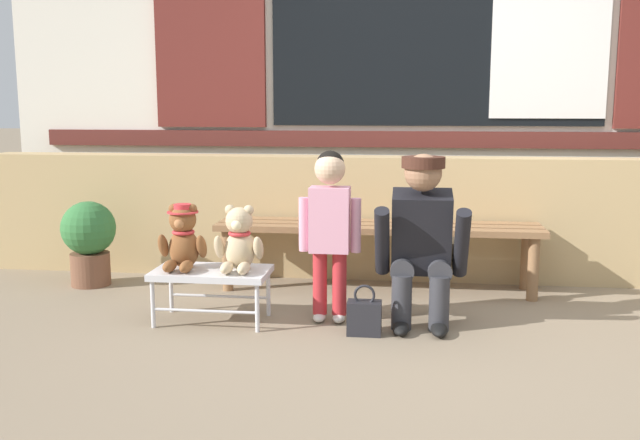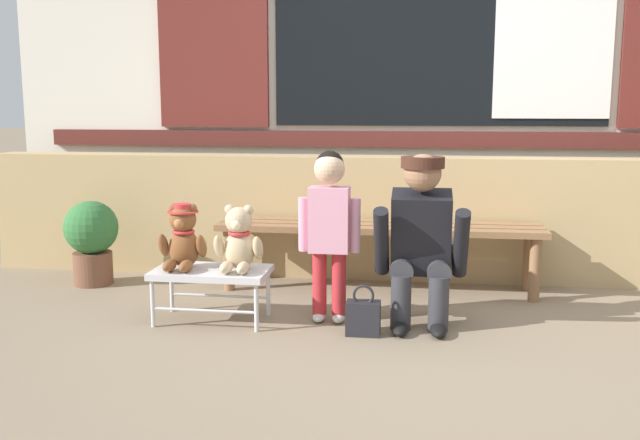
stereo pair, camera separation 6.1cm
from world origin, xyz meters
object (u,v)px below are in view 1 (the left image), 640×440
potted_plant (89,238)px  wooden_bench_long (378,234)px  small_display_bench (212,275)px  adult_crouching (423,240)px  handbag_on_ground (364,317)px  teddy_bear_plain (239,241)px  child_standing (330,217)px  teddy_bear_with_hat (183,238)px

potted_plant → wooden_bench_long: bearing=3.6°
small_display_bench → wooden_bench_long: bearing=42.5°
adult_crouching → handbag_on_ground: (-0.30, -0.20, -0.38)m
teddy_bear_plain → adult_crouching: (1.00, 0.08, 0.02)m
small_display_bench → child_standing: size_ratio=0.67×
adult_crouching → handbag_on_ground: bearing=-146.5°
handbag_on_ground → teddy_bear_plain: bearing=170.3°
adult_crouching → child_standing: bearing=178.6°
teddy_bear_with_hat → adult_crouching: 1.33m
teddy_bear_plain → handbag_on_ground: 0.80m
teddy_bear_with_hat → handbag_on_ground: teddy_bear_with_hat is taller
teddy_bear_plain → child_standing: child_standing is taller
child_standing → handbag_on_ground: (0.21, -0.21, -0.50)m
adult_crouching → handbag_on_ground: adult_crouching is taller
teddy_bear_plain → adult_crouching: size_ratio=0.38×
teddy_bear_with_hat → adult_crouching: (1.32, 0.08, 0.01)m
teddy_bear_with_hat → small_display_bench: bearing=-0.8°
teddy_bear_with_hat → teddy_bear_plain: (0.32, -0.00, -0.01)m
teddy_bear_plain → adult_crouching: bearing=4.6°
wooden_bench_long → handbag_on_ground: wooden_bench_long is taller
potted_plant → adult_crouching: bearing=-15.4°
child_standing → adult_crouching: (0.51, -0.01, -0.11)m
teddy_bear_plain → adult_crouching: adult_crouching is taller
small_display_bench → handbag_on_ground: small_display_bench is taller
wooden_bench_long → handbag_on_ground: bearing=-91.4°
wooden_bench_long → teddy_bear_plain: teddy_bear_plain is taller
adult_crouching → handbag_on_ground: size_ratio=3.49×
wooden_bench_long → adult_crouching: bearing=-69.0°
wooden_bench_long → potted_plant: size_ratio=3.68×
small_display_bench → handbag_on_ground: bearing=-7.8°
child_standing → teddy_bear_with_hat: bearing=-173.5°
small_display_bench → adult_crouching: adult_crouching is taller
teddy_bear_plain → potted_plant: (-1.20, 0.69, -0.14)m
teddy_bear_plain → handbag_on_ground: (0.70, -0.12, -0.37)m
small_display_bench → teddy_bear_plain: 0.25m
child_standing → wooden_bench_long: bearing=72.0°
handbag_on_ground → potted_plant: (-1.90, 0.81, 0.23)m
wooden_bench_long → small_display_bench: 1.20m
wooden_bench_long → adult_crouching: adult_crouching is taller
small_display_bench → teddy_bear_plain: teddy_bear_plain is taller
handbag_on_ground → potted_plant: size_ratio=0.48×
handbag_on_ground → potted_plant: potted_plant is taller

